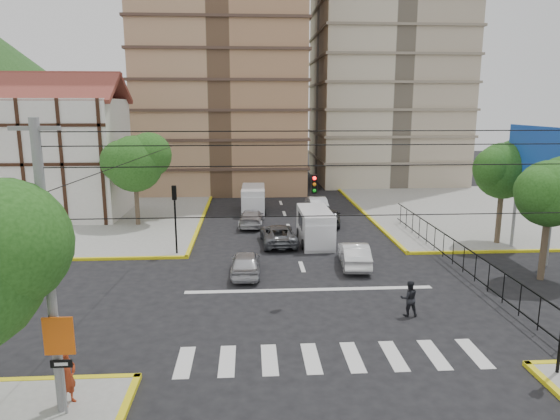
{
  "coord_description": "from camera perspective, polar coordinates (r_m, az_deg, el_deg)",
  "views": [
    {
      "loc": [
        -3.07,
        -23.36,
        9.47
      ],
      "look_at": [
        -1.47,
        2.6,
        4.0
      ],
      "focal_mm": 32.0,
      "sensor_mm": 36.0,
      "label": 1
    }
  ],
  "objects": [
    {
      "name": "sidewalk_ne",
      "position": [
        50.01,
        24.01,
        0.01
      ],
      "size": [
        26.0,
        26.0,
        0.15
      ],
      "primitive_type": "cube",
      "color": "gray",
      "rests_on": "ground"
    },
    {
      "name": "car_white_front_right",
      "position": [
        30.24,
        8.48,
        -5.04
      ],
      "size": [
        1.95,
        4.61,
        1.48
      ],
      "primitive_type": "imported",
      "rotation": [
        0.0,
        0.0,
        3.06
      ],
      "color": "white",
      "rests_on": "ground"
    },
    {
      "name": "district_sign",
      "position": [
        16.78,
        -23.87,
        -13.94
      ],
      "size": [
        0.9,
        0.12,
        3.2
      ],
      "color": "slate",
      "rests_on": "ground"
    },
    {
      "name": "stop_line",
      "position": [
        26.5,
        3.39,
        -9.07
      ],
      "size": [
        13.0,
        0.4,
        0.01
      ],
      "primitive_type": "cube",
      "color": "silver",
      "rests_on": "ground"
    },
    {
      "name": "park_fence",
      "position": [
        31.81,
        19.06,
        -6.12
      ],
      "size": [
        0.1,
        22.5,
        1.66
      ],
      "primitive_type": null,
      "color": "black",
      "rests_on": "ground"
    },
    {
      "name": "sidewalk_nw",
      "position": [
        47.48,
        -24.35,
        -0.6
      ],
      "size": [
        26.0,
        26.0,
        0.15
      ],
      "primitive_type": "cube",
      "color": "gray",
      "rests_on": "ground"
    },
    {
      "name": "pedestrian_sw_corner",
      "position": [
        17.89,
        -23.15,
        -17.19
      ],
      "size": [
        0.69,
        0.79,
        1.83
      ],
      "primitive_type": "imported",
      "rotation": [
        0.0,
        0.0,
        1.11
      ],
      "color": "#953117",
      "rests_on": "sidewalk_sw"
    },
    {
      "name": "tree_tudor",
      "position": [
        40.57,
        -16.16,
        5.4
      ],
      "size": [
        5.39,
        4.4,
        7.43
      ],
      "color": "#473828",
      "rests_on": "ground"
    },
    {
      "name": "traffic_light_nw",
      "position": [
        32.15,
        -11.93,
        0.21
      ],
      "size": [
        0.28,
        0.22,
        4.4
      ],
      "color": "black",
      "rests_on": "ground"
    },
    {
      "name": "car_silver_rear_left",
      "position": [
        39.87,
        -3.27,
        -0.9
      ],
      "size": [
        2.19,
        4.71,
        1.33
      ],
      "primitive_type": "imported",
      "rotation": [
        0.0,
        0.0,
        3.07
      ],
      "color": "#BCBCC1",
      "rests_on": "ground"
    },
    {
      "name": "tree_park_a",
      "position": [
        30.41,
        28.62,
        1.98
      ],
      "size": [
        4.41,
        3.6,
        6.83
      ],
      "color": "#473828",
      "rests_on": "ground"
    },
    {
      "name": "van_left_lane",
      "position": [
        44.69,
        -3.06,
        1.1
      ],
      "size": [
        2.16,
        5.16,
        2.31
      ],
      "rotation": [
        0.0,
        0.0,
        -0.02
      ],
      "color": "silver",
      "rests_on": "ground"
    },
    {
      "name": "ground",
      "position": [
        25.39,
        3.72,
        -10.05
      ],
      "size": [
        160.0,
        160.0,
        0.0
      ],
      "primitive_type": "plane",
      "color": "black",
      "rests_on": "ground"
    },
    {
      "name": "billboard",
      "position": [
        34.37,
        27.24,
        4.77
      ],
      "size": [
        0.36,
        6.2,
        8.1
      ],
      "color": "slate",
      "rests_on": "ground"
    },
    {
      "name": "crosswalk_stripes",
      "position": [
        20.01,
        5.96,
        -16.43
      ],
      "size": [
        12.0,
        2.4,
        0.01
      ],
      "primitive_type": "cube",
      "color": "silver",
      "rests_on": "ground"
    },
    {
      "name": "van_right_lane",
      "position": [
        34.62,
        4.09,
        -2.06
      ],
      "size": [
        2.2,
        5.26,
        2.36
      ],
      "rotation": [
        0.0,
        0.0,
        0.01
      ],
      "color": "silver",
      "rests_on": "ground"
    },
    {
      "name": "tudor_building",
      "position": [
        46.38,
        -23.73,
        5.66
      ],
      "size": [
        10.8,
        8.05,
        12.23
      ],
      "color": "silver",
      "rests_on": "ground"
    },
    {
      "name": "car_white_rear_right",
      "position": [
        45.11,
        4.16,
        0.68
      ],
      "size": [
        1.7,
        4.49,
        1.46
      ],
      "primitive_type": "imported",
      "rotation": [
        0.0,
        0.0,
        3.18
      ],
      "color": "silver",
      "rests_on": "ground"
    },
    {
      "name": "tree_park_c",
      "position": [
        36.87,
        24.29,
        4.39
      ],
      "size": [
        4.65,
        3.8,
        7.25
      ],
      "color": "#473828",
      "rests_on": "ground"
    },
    {
      "name": "car_darkgrey_mid_right",
      "position": [
        40.21,
        5.74,
        -0.78
      ],
      "size": [
        2.31,
        4.32,
        1.4
      ],
      "primitive_type": "imported",
      "rotation": [
        0.0,
        0.0,
        2.97
      ],
      "color": "black",
      "rests_on": "ground"
    },
    {
      "name": "pedestrian_crosswalk",
      "position": [
        23.85,
        14.53,
        -9.74
      ],
      "size": [
        0.84,
        0.66,
        1.68
      ],
      "primitive_type": "imported",
      "rotation": [
        0.0,
        0.0,
        3.11
      ],
      "color": "black",
      "rests_on": "ground"
    },
    {
      "name": "car_silver_front_left",
      "position": [
        28.5,
        -3.96,
        -6.07
      ],
      "size": [
        1.72,
        4.15,
        1.41
      ],
      "primitive_type": "imported",
      "rotation": [
        0.0,
        0.0,
        3.13
      ],
      "color": "#B8B9BE",
      "rests_on": "ground"
    },
    {
      "name": "utility_pole_sw",
      "position": [
        16.23,
        -24.93,
        -6.12
      ],
      "size": [
        1.4,
        0.28,
        9.0
      ],
      "color": "slate",
      "rests_on": "ground"
    },
    {
      "name": "traffic_light_hanging",
      "position": [
        21.84,
        4.6,
        2.43
      ],
      "size": [
        18.0,
        9.12,
        0.92
      ],
      "color": "black",
      "rests_on": "ground"
    },
    {
      "name": "car_grey_mid_left",
      "position": [
        34.66,
        -0.21,
        -2.8
      ],
      "size": [
        2.53,
        5.07,
        1.38
      ],
      "primitive_type": "imported",
      "rotation": [
        0.0,
        0.0,
        3.19
      ],
      "color": "slate",
      "rests_on": "ground"
    }
  ]
}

